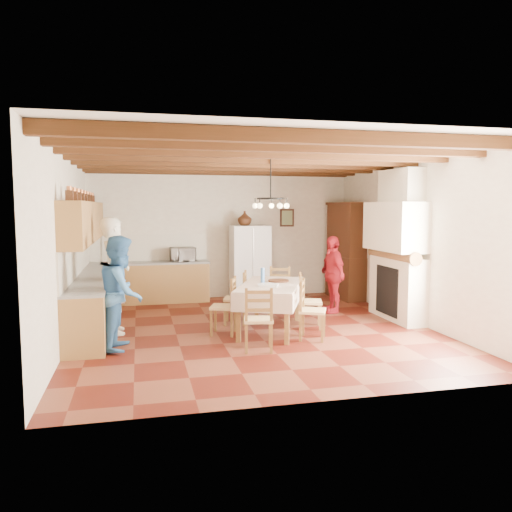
{
  "coord_description": "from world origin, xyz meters",
  "views": [
    {
      "loc": [
        -1.9,
        -8.2,
        2.12
      ],
      "look_at": [
        0.1,
        0.3,
        1.25
      ],
      "focal_mm": 35.0,
      "sensor_mm": 36.0,
      "label": 1
    }
  ],
  "objects": [
    {
      "name": "backsplash_left",
      "position": [
        -2.98,
        1.05,
        1.2
      ],
      "size": [
        0.03,
        4.3,
        0.6
      ],
      "primitive_type": "cube",
      "color": "beige",
      "rests_on": "ground"
    },
    {
      "name": "microwave",
      "position": [
        -0.96,
        2.95,
        1.05
      ],
      "size": [
        0.58,
        0.42,
        0.3
      ],
      "primitive_type": "imported",
      "rotation": [
        0.0,
        0.0,
        0.08
      ],
      "color": "silver",
      "rests_on": "countertop_back"
    },
    {
      "name": "chair_end_near",
      "position": [
        -0.22,
        -1.2,
        0.48
      ],
      "size": [
        0.49,
        0.48,
        0.96
      ],
      "primitive_type": null,
      "rotation": [
        0.0,
        0.0,
        2.94
      ],
      "color": "brown",
      "rests_on": "floor"
    },
    {
      "name": "person_man",
      "position": [
        -2.3,
        0.34,
        0.98
      ],
      "size": [
        0.56,
        0.77,
        1.95
      ],
      "primitive_type": "imported",
      "rotation": [
        0.0,
        0.0,
        1.7
      ],
      "color": "white",
      "rests_on": "floor"
    },
    {
      "name": "lower_cabinets_back",
      "position": [
        -1.55,
        2.95,
        0.43
      ],
      "size": [
        2.3,
        0.6,
        0.86
      ],
      "primitive_type": "cube",
      "color": "olive",
      "rests_on": "ground"
    },
    {
      "name": "person_woman_red",
      "position": [
        1.86,
        1.08,
        0.77
      ],
      "size": [
        0.43,
        0.92,
        1.54
      ],
      "primitive_type": "imported",
      "rotation": [
        0.0,
        0.0,
        -1.51
      ],
      "color": "red",
      "rests_on": "floor"
    },
    {
      "name": "countertop_back",
      "position": [
        -1.55,
        2.95,
        0.88
      ],
      "size": [
        2.34,
        0.62,
        0.04
      ],
      "primitive_type": "cube",
      "color": "slate",
      "rests_on": "lower_cabinets_back"
    },
    {
      "name": "countertop_left",
      "position": [
        -2.7,
        1.05,
        0.88
      ],
      "size": [
        0.62,
        4.3,
        0.04
      ],
      "primitive_type": "cube",
      "color": "slate",
      "rests_on": "lower_cabinets_left"
    },
    {
      "name": "wall_right",
      "position": [
        3.01,
        0.0,
        1.5
      ],
      "size": [
        0.02,
        6.5,
        3.0
      ],
      "primitive_type": "cube",
      "color": "beige",
      "rests_on": "ground"
    },
    {
      "name": "ceiling",
      "position": [
        0.0,
        0.0,
        3.01
      ],
      "size": [
        6.0,
        6.5,
        0.02
      ],
      "primitive_type": "cube",
      "color": "white",
      "rests_on": "ground"
    },
    {
      "name": "fridge_vase",
      "position": [
        0.44,
        2.84,
        1.85
      ],
      "size": [
        0.35,
        0.35,
        0.33
      ],
      "primitive_type": "imported",
      "rotation": [
        0.0,
        0.0,
        -0.13
      ],
      "color": "#39150C",
      "rests_on": "refrigerator"
    },
    {
      "name": "fireplace",
      "position": [
        2.72,
        0.2,
        1.4
      ],
      "size": [
        0.56,
        1.6,
        2.8
      ],
      "primitive_type": null,
      "color": "beige",
      "rests_on": "ground"
    },
    {
      "name": "backsplash_back",
      "position": [
        -1.55,
        3.23,
        1.2
      ],
      "size": [
        2.3,
        0.03,
        0.6
      ],
      "primitive_type": "cube",
      "color": "beige",
      "rests_on": "ground"
    },
    {
      "name": "chair_end_far",
      "position": [
        0.7,
        0.89,
        0.48
      ],
      "size": [
        0.54,
        0.52,
        0.96
      ],
      "primitive_type": null,
      "rotation": [
        0.0,
        0.0,
        -0.37
      ],
      "color": "brown",
      "rests_on": "floor"
    },
    {
      "name": "chair_left_near",
      "position": [
        -0.56,
        -0.15,
        0.48
      ],
      "size": [
        0.52,
        0.53,
        0.96
      ],
      "primitive_type": null,
      "rotation": [
        0.0,
        0.0,
        -1.91
      ],
      "color": "brown",
      "rests_on": "floor"
    },
    {
      "name": "hutch",
      "position": [
        2.75,
        2.45,
        1.11
      ],
      "size": [
        0.6,
        1.25,
        2.21
      ],
      "primitive_type": null,
      "rotation": [
        0.0,
        0.0,
        0.07
      ],
      "color": "#39150C",
      "rests_on": "floor"
    },
    {
      "name": "ceiling_beams",
      "position": [
        0.0,
        0.0,
        2.91
      ],
      "size": [
        6.0,
        6.3,
        0.16
      ],
      "primitive_type": null,
      "color": "#371E0C",
      "rests_on": "ground"
    },
    {
      "name": "wall_picture",
      "position": [
        1.55,
        3.23,
        1.85
      ],
      "size": [
        0.34,
        0.03,
        0.42
      ],
      "primitive_type": "cube",
      "color": "black",
      "rests_on": "ground"
    },
    {
      "name": "person_woman_blue",
      "position": [
        -2.17,
        -0.62,
        0.85
      ],
      "size": [
        0.76,
        0.91,
        1.7
      ],
      "primitive_type": "imported",
      "rotation": [
        0.0,
        0.0,
        1.42
      ],
      "color": "teal",
      "rests_on": "floor"
    },
    {
      "name": "upper_cabinets",
      "position": [
        -2.83,
        1.05,
        1.85
      ],
      "size": [
        0.35,
        4.2,
        0.7
      ],
      "primitive_type": "cube",
      "color": "olive",
      "rests_on": "ground"
    },
    {
      "name": "dining_table",
      "position": [
        0.26,
        -0.1,
        0.72
      ],
      "size": [
        1.6,
        2.07,
        0.81
      ],
      "rotation": [
        0.0,
        0.0,
        -0.41
      ],
      "color": "silver",
      "rests_on": "floor"
    },
    {
      "name": "wall_back",
      "position": [
        0.0,
        3.26,
        1.5
      ],
      "size": [
        6.0,
        0.02,
        3.0
      ],
      "primitive_type": "cube",
      "color": "beige",
      "rests_on": "ground"
    },
    {
      "name": "chair_right_far",
      "position": [
        0.99,
        -0.06,
        0.48
      ],
      "size": [
        0.5,
        0.52,
        0.96
      ],
      "primitive_type": null,
      "rotation": [
        0.0,
        0.0,
        1.28
      ],
      "color": "brown",
      "rests_on": "floor"
    },
    {
      "name": "refrigerator",
      "position": [
        0.55,
        2.84,
        0.84
      ],
      "size": [
        0.85,
        0.7,
        1.69
      ],
      "primitive_type": "cube",
      "rotation": [
        0.0,
        0.0,
        0.0
      ],
      "color": "white",
      "rests_on": "floor"
    },
    {
      "name": "chair_left_far",
      "position": [
        -0.23,
        0.53,
        0.48
      ],
      "size": [
        0.5,
        0.52,
        0.96
      ],
      "primitive_type": null,
      "rotation": [
        0.0,
        0.0,
        -1.86
      ],
      "color": "brown",
      "rests_on": "floor"
    },
    {
      "name": "wall_left",
      "position": [
        -3.01,
        0.0,
        1.5
      ],
      "size": [
        0.02,
        6.5,
        3.0
      ],
      "primitive_type": "cube",
      "color": "beige",
      "rests_on": "ground"
    },
    {
      "name": "wall_front",
      "position": [
        0.0,
        -3.26,
        1.5
      ],
      "size": [
        6.0,
        0.02,
        3.0
      ],
      "primitive_type": "cube",
      "color": "beige",
      "rests_on": "ground"
    },
    {
      "name": "chandelier",
      "position": [
        0.26,
        -0.1,
        2.25
      ],
      "size": [
        0.47,
        0.47,
        0.03
      ],
      "primitive_type": "torus",
      "color": "black",
      "rests_on": "ground"
    },
    {
      "name": "chair_right_near",
      "position": [
        0.77,
        -0.79,
        0.48
      ],
      "size": [
        0.54,
        0.55,
        0.96
      ],
      "primitive_type": null,
      "rotation": [
        0.0,
        0.0,
        1.14
      ],
      "color": "brown",
      "rests_on": "floor"
    },
    {
      "name": "floor",
      "position": [
        0.0,
        0.0,
        -0.01
      ],
      "size": [
        6.0,
        6.5,
        0.02
      ],
      "primitive_type": "cube",
      "color": "#4C140C",
      "rests_on": "ground"
    },
    {
      "name": "lower_cabinets_left",
      "position": [
        -2.7,
        1.05,
        0.43
      ],
      "size": [
        0.6,
        4.3,
        0.86
      ],
      "primitive_type": "cube",
      "color": "olive",
      "rests_on": "ground"
    }
  ]
}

